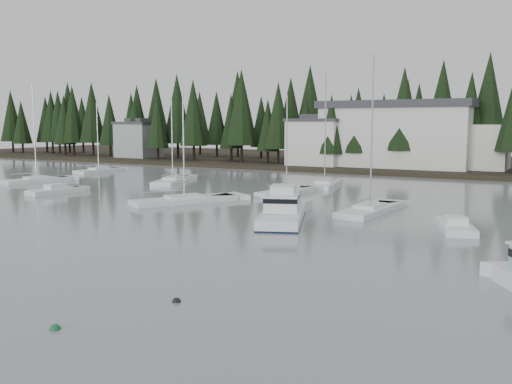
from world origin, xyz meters
TOP-DOWN VIEW (x-y plane):
  - far_shore_land at (0.00, 97.00)m, footprint 240.00×54.00m
  - conifer_treeline at (0.00, 86.00)m, footprint 200.00×22.00m
  - house_west at (-18.00, 79.00)m, footprint 9.54×7.42m
  - house_far_west at (-60.00, 81.00)m, footprint 8.48×7.42m
  - harbor_inn at (-2.96, 82.34)m, footprint 29.50×11.50m
  - cabin_cruiser_center at (1.44, 28.23)m, footprint 6.74×10.62m
  - sailboat_1 at (-44.50, 53.85)m, footprint 2.88×8.41m
  - sailboat_2 at (-5.49, 53.02)m, footprint 4.34×8.91m
  - sailboat_3 at (-11.74, 32.76)m, footprint 7.46×10.64m
  - sailboat_4 at (6.14, 35.79)m, footprint 3.32×9.56m
  - sailboat_6 at (-6.06, 43.76)m, footprint 3.65×8.84m
  - sailboat_8 at (-40.39, 38.62)m, footprint 4.72×8.86m
  - sailboat_10 at (-24.67, 47.42)m, footprint 6.03×10.43m
  - runabout_0 at (-28.79, 31.71)m, footprint 3.02×6.59m
  - runabout_1 at (14.23, 30.96)m, footprint 4.05×6.30m
  - mooring_buoy_green at (4.94, 2.48)m, footprint 0.42×0.42m
  - mooring_buoy_dark at (6.89, 7.44)m, footprint 0.39×0.39m

SIDE VIEW (x-z plane):
  - far_shore_land at x=0.00m, z-range -0.50..0.50m
  - conifer_treeline at x=0.00m, z-range -10.00..10.00m
  - mooring_buoy_green at x=4.94m, z-range -0.21..0.21m
  - mooring_buoy_dark at x=6.89m, z-range -0.20..0.20m
  - sailboat_10 at x=-24.67m, z-range -5.61..5.72m
  - sailboat_3 at x=-11.74m, z-range -5.88..5.98m
  - sailboat_1 at x=-44.50m, z-range -5.65..5.77m
  - sailboat_6 at x=-6.06m, z-range -5.61..5.74m
  - sailboat_4 at x=6.14m, z-range -6.98..7.13m
  - sailboat_8 at x=-40.39m, z-range -6.65..6.81m
  - sailboat_2 at x=-5.49m, z-range -7.23..7.41m
  - runabout_0 at x=-28.79m, z-range -0.58..0.84m
  - runabout_1 at x=14.23m, z-range -0.58..0.84m
  - cabin_cruiser_center at x=1.44m, z-range -1.53..2.84m
  - house_far_west at x=-60.00m, z-range 0.28..8.53m
  - house_west at x=-18.00m, z-range 0.28..9.03m
  - harbor_inn at x=-2.96m, z-range 0.33..11.23m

